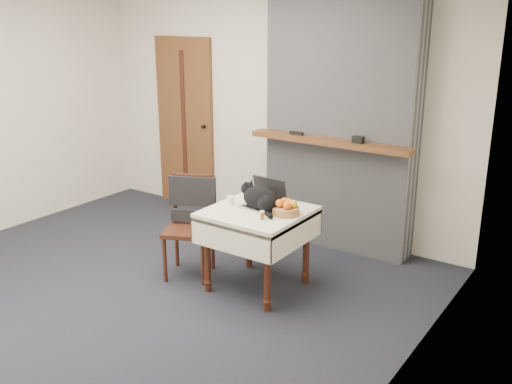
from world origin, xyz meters
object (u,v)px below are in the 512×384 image
cat (261,199)px  chair (191,211)px  side_table (258,223)px  pill_bottle (262,215)px  door (185,123)px  laptop (264,200)px  fruit_basket (286,208)px  cream_jar (230,200)px

cat → chair: cat is taller
side_table → chair: (-0.67, -0.06, -0.01)m
cat → pill_bottle: cat is taller
door → laptop: door is taller
laptop → fruit_basket: 0.26m
cream_jar → chair: chair is taller
pill_bottle → fruit_basket: (0.09, 0.21, 0.01)m
pill_bottle → chair: chair is taller
fruit_basket → door: bearing=148.9°
cat → fruit_basket: 0.23m
laptop → chair: (-0.67, -0.16, -0.18)m
fruit_basket → side_table: bearing=-171.2°
fruit_basket → chair: chair is taller
laptop → chair: 0.72m
side_table → pill_bottle: (0.16, -0.17, 0.15)m
cream_jar → fruit_basket: bearing=5.1°
side_table → laptop: (0.00, 0.10, 0.17)m
laptop → cat: bearing=-74.5°
cat → laptop: bearing=117.3°
cream_jar → pill_bottle: (0.43, -0.16, 0.00)m
cream_jar → chair: size_ratio=0.08×
side_table → laptop: bearing=88.7°
laptop → fruit_basket: size_ratio=1.51×
cat → door: bearing=159.8°
side_table → fruit_basket: size_ratio=3.54×
side_table → laptop: size_ratio=2.34×
fruit_basket → cream_jar: bearing=-174.9°
cream_jar → side_table: bearing=1.7°
cream_jar → fruit_basket: fruit_basket is taller
door → cat: size_ratio=4.57×
fruit_basket → chair: (-0.92, -0.10, -0.18)m
cat → fruit_basket: (0.23, 0.03, -0.05)m
side_table → cream_jar: cream_jar is taller
laptop → chair: size_ratio=0.37×
pill_bottle → fruit_basket: fruit_basket is taller
pill_bottle → cream_jar: bearing=159.7°
door → pill_bottle: door is taller
side_table → fruit_basket: fruit_basket is taller
side_table → fruit_basket: (0.25, 0.04, 0.16)m
laptop → cream_jar: 0.30m
laptop → pill_bottle: bearing=-57.0°
chair → cat: bearing=-18.7°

